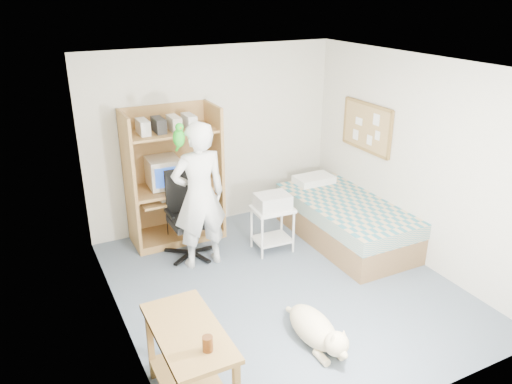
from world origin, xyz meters
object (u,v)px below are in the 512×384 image
office_chair (189,226)px  bed (345,220)px  person (199,196)px  computer_hutch (173,181)px  printer_cart (272,222)px  dog (316,329)px  side_desk (190,356)px

office_chair → bed: bearing=-16.7°
person → bed: bearing=171.5°
computer_hutch → printer_cart: (1.00, -0.93, -0.42)m
person → dog: (0.42, -1.93, -0.74)m
side_desk → dog: 1.38m
dog → printer_cart: printer_cart is taller
office_chair → person: bearing=-81.0°
side_desk → dog: side_desk is taller
office_chair → side_desk: bearing=-109.6°
dog → printer_cart: 1.92m
side_desk → person: person is taller
side_desk → printer_cart: 2.73m
computer_hutch → side_desk: computer_hutch is taller
bed → person: 2.07m
person → dog: person is taller
side_desk → office_chair: office_chair is taller
computer_hutch → bed: bearing=-29.3°
computer_hutch → printer_cart: bearing=-42.9°
office_chair → printer_cart: office_chair is taller
bed → side_desk: bearing=-147.5°
bed → dog: size_ratio=2.00×
bed → office_chair: office_chair is taller
bed → person: bearing=171.7°
side_desk → office_chair: size_ratio=0.92×
bed → side_desk: size_ratio=2.02×
computer_hutch → dog: (0.47, -2.76, -0.66)m
computer_hutch → person: bearing=-86.5°
person → printer_cart: bearing=174.5°
side_desk → printer_cart: size_ratio=1.67×
computer_hutch → office_chair: 0.68m
printer_cart → office_chair: bearing=161.3°
bed → office_chair: (-2.00, 0.59, 0.10)m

